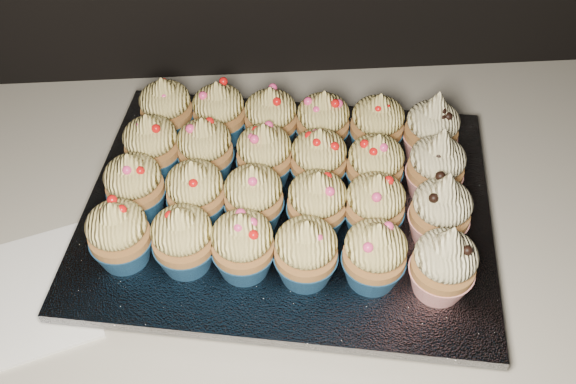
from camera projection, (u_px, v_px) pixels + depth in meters
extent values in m
cube|color=beige|center=(358.00, 241.00, 0.74)|extent=(2.44, 0.64, 0.04)
cube|color=white|center=(16.00, 299.00, 0.66)|extent=(0.20, 0.20, 0.00)
cube|color=black|center=(288.00, 215.00, 0.73)|extent=(0.46, 0.38, 0.02)
cube|color=silver|center=(288.00, 205.00, 0.72)|extent=(0.50, 0.42, 0.01)
cone|color=navy|center=(123.00, 248.00, 0.65)|extent=(0.06, 0.06, 0.03)
ellipsoid|color=#E4CE73|center=(116.00, 225.00, 0.62)|extent=(0.06, 0.06, 0.04)
cone|color=#E4CE73|center=(111.00, 209.00, 0.60)|extent=(0.03, 0.03, 0.02)
cone|color=navy|center=(186.00, 254.00, 0.64)|extent=(0.06, 0.06, 0.03)
ellipsoid|color=#E4CE73|center=(181.00, 230.00, 0.62)|extent=(0.06, 0.06, 0.04)
cone|color=#E4CE73|center=(178.00, 214.00, 0.60)|extent=(0.03, 0.03, 0.02)
cone|color=navy|center=(244.00, 259.00, 0.64)|extent=(0.06, 0.06, 0.03)
ellipsoid|color=#E4CE73|center=(242.00, 235.00, 0.61)|extent=(0.06, 0.06, 0.04)
cone|color=#E4CE73|center=(241.00, 220.00, 0.59)|extent=(0.03, 0.03, 0.02)
cone|color=navy|center=(305.00, 266.00, 0.63)|extent=(0.06, 0.06, 0.03)
ellipsoid|color=#E4CE73|center=(306.00, 242.00, 0.61)|extent=(0.06, 0.06, 0.04)
cone|color=#E4CE73|center=(307.00, 227.00, 0.59)|extent=(0.03, 0.03, 0.02)
cone|color=navy|center=(372.00, 269.00, 0.63)|extent=(0.06, 0.06, 0.03)
ellipsoid|color=#E4CE73|center=(376.00, 245.00, 0.60)|extent=(0.06, 0.06, 0.04)
cone|color=#E4CE73|center=(379.00, 230.00, 0.59)|extent=(0.03, 0.03, 0.02)
cone|color=#AC1718|center=(439.00, 279.00, 0.62)|extent=(0.06, 0.06, 0.03)
ellipsoid|color=beige|center=(446.00, 256.00, 0.60)|extent=(0.06, 0.06, 0.04)
cone|color=beige|center=(452.00, 237.00, 0.57)|extent=(0.03, 0.03, 0.03)
cone|color=navy|center=(138.00, 200.00, 0.69)|extent=(0.06, 0.06, 0.03)
ellipsoid|color=#E4CE73|center=(132.00, 176.00, 0.67)|extent=(0.06, 0.06, 0.04)
cone|color=#E4CE73|center=(128.00, 160.00, 0.65)|extent=(0.03, 0.03, 0.02)
cone|color=navy|center=(198.00, 207.00, 0.69)|extent=(0.06, 0.06, 0.03)
ellipsoid|color=#E4CE73|center=(194.00, 183.00, 0.66)|extent=(0.06, 0.06, 0.04)
cone|color=#E4CE73|center=(192.00, 167.00, 0.64)|extent=(0.03, 0.03, 0.02)
cone|color=navy|center=(255.00, 212.00, 0.68)|extent=(0.06, 0.06, 0.03)
ellipsoid|color=#E4CE73|center=(253.00, 188.00, 0.65)|extent=(0.06, 0.06, 0.04)
cone|color=#E4CE73|center=(252.00, 172.00, 0.64)|extent=(0.03, 0.03, 0.02)
cone|color=navy|center=(316.00, 218.00, 0.68)|extent=(0.06, 0.06, 0.03)
ellipsoid|color=#E4CE73|center=(317.00, 194.00, 0.65)|extent=(0.06, 0.06, 0.04)
cone|color=#E4CE73|center=(318.00, 178.00, 0.63)|extent=(0.03, 0.03, 0.02)
cone|color=navy|center=(373.00, 220.00, 0.67)|extent=(0.06, 0.06, 0.03)
ellipsoid|color=#E4CE73|center=(376.00, 196.00, 0.65)|extent=(0.06, 0.06, 0.04)
cone|color=#E4CE73|center=(379.00, 180.00, 0.63)|extent=(0.03, 0.03, 0.02)
cone|color=#AC1718|center=(436.00, 226.00, 0.67)|extent=(0.06, 0.06, 0.03)
ellipsoid|color=beige|center=(443.00, 202.00, 0.64)|extent=(0.06, 0.06, 0.04)
cone|color=beige|center=(448.00, 183.00, 0.62)|extent=(0.03, 0.03, 0.03)
cone|color=navy|center=(155.00, 161.00, 0.73)|extent=(0.06, 0.06, 0.03)
ellipsoid|color=#E4CE73|center=(150.00, 136.00, 0.71)|extent=(0.06, 0.06, 0.04)
cone|color=#E4CE73|center=(146.00, 120.00, 0.69)|extent=(0.03, 0.03, 0.02)
cone|color=navy|center=(207.00, 164.00, 0.73)|extent=(0.06, 0.06, 0.03)
ellipsoid|color=#E4CE73|center=(204.00, 140.00, 0.70)|extent=(0.06, 0.06, 0.04)
cone|color=#E4CE73|center=(202.00, 124.00, 0.69)|extent=(0.03, 0.03, 0.02)
cone|color=navy|center=(265.00, 170.00, 0.72)|extent=(0.06, 0.06, 0.03)
ellipsoid|color=#E4CE73|center=(264.00, 146.00, 0.70)|extent=(0.06, 0.06, 0.04)
cone|color=#E4CE73|center=(263.00, 130.00, 0.68)|extent=(0.03, 0.03, 0.02)
cone|color=navy|center=(318.00, 175.00, 0.72)|extent=(0.06, 0.06, 0.03)
ellipsoid|color=#E4CE73|center=(319.00, 151.00, 0.69)|extent=(0.06, 0.06, 0.04)
cone|color=#E4CE73|center=(320.00, 135.00, 0.67)|extent=(0.03, 0.03, 0.02)
cone|color=navy|center=(373.00, 181.00, 0.71)|extent=(0.06, 0.06, 0.03)
ellipsoid|color=#E4CE73|center=(376.00, 156.00, 0.68)|extent=(0.06, 0.06, 0.04)
cone|color=#E4CE73|center=(379.00, 140.00, 0.67)|extent=(0.03, 0.03, 0.02)
cone|color=#AC1718|center=(432.00, 182.00, 0.71)|extent=(0.06, 0.06, 0.03)
ellipsoid|color=beige|center=(438.00, 158.00, 0.68)|extent=(0.06, 0.06, 0.04)
cone|color=beige|center=(443.00, 138.00, 0.66)|extent=(0.03, 0.03, 0.03)
cone|color=navy|center=(169.00, 124.00, 0.78)|extent=(0.06, 0.06, 0.03)
ellipsoid|color=#E4CE73|center=(165.00, 100.00, 0.75)|extent=(0.06, 0.06, 0.04)
cone|color=#E4CE73|center=(162.00, 84.00, 0.73)|extent=(0.03, 0.03, 0.02)
cone|color=navy|center=(221.00, 128.00, 0.77)|extent=(0.06, 0.06, 0.03)
ellipsoid|color=#E4CE73|center=(218.00, 103.00, 0.74)|extent=(0.06, 0.06, 0.04)
cone|color=#E4CE73|center=(217.00, 88.00, 0.73)|extent=(0.03, 0.03, 0.02)
cone|color=navy|center=(271.00, 133.00, 0.77)|extent=(0.06, 0.06, 0.03)
ellipsoid|color=#E4CE73|center=(270.00, 109.00, 0.74)|extent=(0.06, 0.06, 0.04)
cone|color=#E4CE73|center=(270.00, 93.00, 0.72)|extent=(0.03, 0.03, 0.02)
cone|color=navy|center=(322.00, 137.00, 0.76)|extent=(0.06, 0.06, 0.03)
ellipsoid|color=#E4CE73|center=(323.00, 113.00, 0.73)|extent=(0.06, 0.06, 0.04)
cone|color=#E4CE73|center=(324.00, 97.00, 0.72)|extent=(0.03, 0.03, 0.02)
cone|color=navy|center=(375.00, 140.00, 0.76)|extent=(0.06, 0.06, 0.03)
ellipsoid|color=#E4CE73|center=(378.00, 115.00, 0.73)|extent=(0.06, 0.06, 0.04)
cone|color=#E4CE73|center=(380.00, 100.00, 0.71)|extent=(0.03, 0.03, 0.02)
cone|color=#AC1718|center=(428.00, 145.00, 0.75)|extent=(0.06, 0.06, 0.03)
ellipsoid|color=beige|center=(434.00, 121.00, 0.72)|extent=(0.06, 0.06, 0.04)
cone|color=beige|center=(438.00, 101.00, 0.70)|extent=(0.03, 0.03, 0.03)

